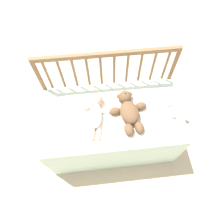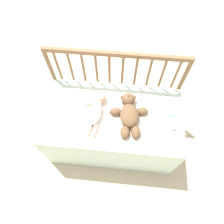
% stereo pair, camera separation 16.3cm
% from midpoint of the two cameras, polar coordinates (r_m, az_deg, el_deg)
% --- Properties ---
extents(ground_plane, '(12.00, 12.00, 0.00)m').
position_cam_midpoint_polar(ground_plane, '(2.18, 2.16, -7.86)').
color(ground_plane, '#C6B293').
extents(crib_mattress, '(1.20, 0.64, 0.55)m').
position_cam_midpoint_polar(crib_mattress, '(1.93, 2.43, -4.89)').
color(crib_mattress, silver).
rests_on(crib_mattress, ground_plane).
extents(crib_rail, '(1.20, 0.04, 0.93)m').
position_cam_midpoint_polar(crib_rail, '(1.79, 3.74, 10.13)').
color(crib_rail, brown).
rests_on(crib_rail, ground_plane).
extents(blanket, '(0.78, 0.53, 0.01)m').
position_cam_midpoint_polar(blanket, '(1.67, 2.52, -1.66)').
color(blanket, silver).
rests_on(blanket, crib_mattress).
extents(teddy_bear, '(0.33, 0.41, 0.12)m').
position_cam_midpoint_polar(teddy_bear, '(1.64, 7.76, -0.76)').
color(teddy_bear, brown).
rests_on(teddy_bear, crib_mattress).
extents(baby, '(0.29, 0.41, 0.11)m').
position_cam_midpoint_polar(baby, '(1.65, -1.60, 0.76)').
color(baby, white).
rests_on(baby, crib_mattress).
extents(baby_bottle, '(0.05, 0.14, 0.05)m').
position_cam_midpoint_polar(baby_bottle, '(1.73, 19.77, -2.77)').
color(baby_bottle, white).
rests_on(baby_bottle, crib_mattress).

